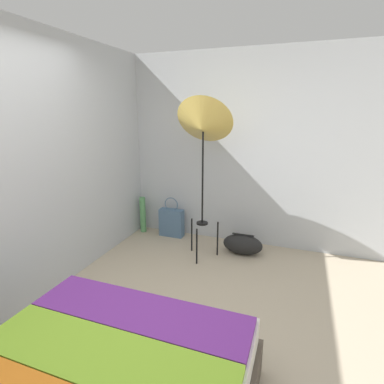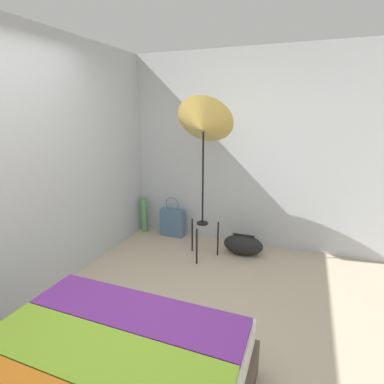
{
  "view_description": "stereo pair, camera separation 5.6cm",
  "coord_description": "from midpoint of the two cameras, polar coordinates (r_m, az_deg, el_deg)",
  "views": [
    {
      "loc": [
        0.95,
        -1.5,
        1.83
      ],
      "look_at": [
        -0.2,
        1.63,
        0.92
      ],
      "focal_mm": 28.0,
      "sensor_mm": 36.0,
      "label": 1
    },
    {
      "loc": [
        1.0,
        -1.49,
        1.83
      ],
      "look_at": [
        -0.2,
        1.63,
        0.92
      ],
      "focal_mm": 28.0,
      "sensor_mm": 36.0,
      "label": 2
    }
  ],
  "objects": [
    {
      "name": "wall_back",
      "position": [
        4.17,
        7.44,
        7.82
      ],
      "size": [
        8.0,
        0.05,
        2.6
      ],
      "color": "#B7BCC1",
      "rests_on": "ground_plane"
    },
    {
      "name": "tote_bag",
      "position": [
        4.52,
        -3.37,
        -5.75
      ],
      "size": [
        0.36,
        0.14,
        0.6
      ],
      "color": "slate",
      "rests_on": "ground_plane"
    },
    {
      "name": "duffel_bag",
      "position": [
        4.04,
        10.11,
        -9.86
      ],
      "size": [
        0.52,
        0.27,
        0.27
      ],
      "color": "black",
      "rests_on": "ground_plane"
    },
    {
      "name": "ground_plane",
      "position": [
        2.56,
        -9.71,
        -30.77
      ],
      "size": [
        14.0,
        14.0,
        0.0
      ],
      "primitive_type": "plane",
      "color": "tan"
    },
    {
      "name": "wall_side_left",
      "position": [
        3.48,
        -22.34,
        5.34
      ],
      "size": [
        0.05,
        8.0,
        2.6
      ],
      "color": "#B7BCC1",
      "rests_on": "ground_plane"
    },
    {
      "name": "paper_roll",
      "position": [
        4.7,
        -8.78,
        -4.22
      ],
      "size": [
        0.09,
        0.09,
        0.55
      ],
      "color": "#56995B",
      "rests_on": "ground_plane"
    },
    {
      "name": "photo_umbrella",
      "position": [
        3.54,
        2.64,
        12.38
      ],
      "size": [
        0.68,
        0.55,
        1.99
      ],
      "color": "black",
      "rests_on": "ground_plane"
    }
  ]
}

